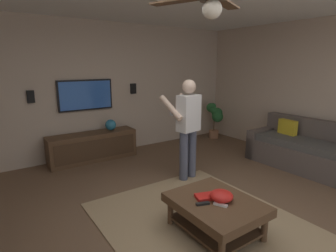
{
  "coord_description": "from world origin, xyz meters",
  "views": [
    {
      "loc": [
        -2.22,
        1.99,
        1.88
      ],
      "look_at": [
        0.91,
        -0.16,
        1.01
      ],
      "focal_mm": 29.12,
      "sensor_mm": 36.0,
      "label": 1
    }
  ],
  "objects_px": {
    "tv": "(86,95)",
    "person_standing": "(188,124)",
    "potted_plant_tall": "(215,116)",
    "bowl": "(221,196)",
    "remote_black": "(203,204)",
    "coffee_table": "(215,209)",
    "wall_speaker_left": "(133,89)",
    "couch": "(304,151)",
    "wall_speaker_right": "(31,97)",
    "remote_white": "(220,205)",
    "vase_round": "(111,125)",
    "media_console": "(93,146)",
    "book": "(206,197)"
  },
  "relations": [
    {
      "from": "potted_plant_tall",
      "to": "vase_round",
      "type": "relative_size",
      "value": 4.12
    },
    {
      "from": "remote_white",
      "to": "book",
      "type": "xyz_separation_m",
      "value": [
        0.21,
        0.02,
        0.01
      ]
    },
    {
      "from": "couch",
      "to": "bowl",
      "type": "height_order",
      "value": "couch"
    },
    {
      "from": "couch",
      "to": "bowl",
      "type": "bearing_deg",
      "value": 11.14
    },
    {
      "from": "person_standing",
      "to": "media_console",
      "type": "bearing_deg",
      "value": 19.87
    },
    {
      "from": "book",
      "to": "tv",
      "type": "bearing_deg",
      "value": 113.5
    },
    {
      "from": "tv",
      "to": "book",
      "type": "height_order",
      "value": "tv"
    },
    {
      "from": "wall_speaker_right",
      "to": "bowl",
      "type": "bearing_deg",
      "value": -158.89
    },
    {
      "from": "potted_plant_tall",
      "to": "bowl",
      "type": "height_order",
      "value": "potted_plant_tall"
    },
    {
      "from": "vase_round",
      "to": "wall_speaker_right",
      "type": "distance_m",
      "value": 1.54
    },
    {
      "from": "person_standing",
      "to": "bowl",
      "type": "height_order",
      "value": "person_standing"
    },
    {
      "from": "tv",
      "to": "vase_round",
      "type": "xyz_separation_m",
      "value": [
        -0.22,
        -0.4,
        -0.61
      ]
    },
    {
      "from": "remote_white",
      "to": "potted_plant_tall",
      "type": "bearing_deg",
      "value": 109.37
    },
    {
      "from": "media_console",
      "to": "wall_speaker_right",
      "type": "height_order",
      "value": "wall_speaker_right"
    },
    {
      "from": "couch",
      "to": "vase_round",
      "type": "height_order",
      "value": "couch"
    },
    {
      "from": "book",
      "to": "wall_speaker_left",
      "type": "height_order",
      "value": "wall_speaker_left"
    },
    {
      "from": "media_console",
      "to": "book",
      "type": "xyz_separation_m",
      "value": [
        -3.03,
        -0.24,
        0.14
      ]
    },
    {
      "from": "coffee_table",
      "to": "bowl",
      "type": "bearing_deg",
      "value": -132.82
    },
    {
      "from": "person_standing",
      "to": "book",
      "type": "distance_m",
      "value": 1.56
    },
    {
      "from": "remote_black",
      "to": "vase_round",
      "type": "relative_size",
      "value": 0.68
    },
    {
      "from": "media_console",
      "to": "vase_round",
      "type": "distance_m",
      "value": 0.56
    },
    {
      "from": "media_console",
      "to": "potted_plant_tall",
      "type": "distance_m",
      "value": 3.14
    },
    {
      "from": "remote_black",
      "to": "wall_speaker_left",
      "type": "xyz_separation_m",
      "value": [
        3.37,
        -0.94,
        0.93
      ]
    },
    {
      "from": "tv",
      "to": "coffee_table",
      "type": "bearing_deg",
      "value": 5.1
    },
    {
      "from": "remote_black",
      "to": "coffee_table",
      "type": "bearing_deg",
      "value": -164.14
    },
    {
      "from": "media_console",
      "to": "wall_speaker_left",
      "type": "relative_size",
      "value": 7.73
    },
    {
      "from": "potted_plant_tall",
      "to": "wall_speaker_left",
      "type": "height_order",
      "value": "wall_speaker_left"
    },
    {
      "from": "potted_plant_tall",
      "to": "tv",
      "type": "bearing_deg",
      "value": 82.1
    },
    {
      "from": "remote_white",
      "to": "vase_round",
      "type": "bearing_deg",
      "value": 150.06
    },
    {
      "from": "wall_speaker_left",
      "to": "remote_white",
      "type": "bearing_deg",
      "value": 167.12
    },
    {
      "from": "wall_speaker_left",
      "to": "couch",
      "type": "bearing_deg",
      "value": -144.66
    },
    {
      "from": "potted_plant_tall",
      "to": "remote_black",
      "type": "height_order",
      "value": "potted_plant_tall"
    },
    {
      "from": "tv",
      "to": "vase_round",
      "type": "height_order",
      "value": "tv"
    },
    {
      "from": "tv",
      "to": "wall_speaker_left",
      "type": "distance_m",
      "value": 1.06
    },
    {
      "from": "person_standing",
      "to": "potted_plant_tall",
      "type": "xyz_separation_m",
      "value": [
        1.56,
        -2.14,
        -0.35
      ]
    },
    {
      "from": "person_standing",
      "to": "remote_white",
      "type": "distance_m",
      "value": 1.74
    },
    {
      "from": "potted_plant_tall",
      "to": "bowl",
      "type": "relative_size",
      "value": 3.48
    },
    {
      "from": "person_standing",
      "to": "remote_white",
      "type": "bearing_deg",
      "value": 144.58
    },
    {
      "from": "bowl",
      "to": "remote_black",
      "type": "relative_size",
      "value": 1.74
    },
    {
      "from": "bowl",
      "to": "vase_round",
      "type": "xyz_separation_m",
      "value": [
        3.19,
        -0.06,
        0.2
      ]
    },
    {
      "from": "bowl",
      "to": "vase_round",
      "type": "bearing_deg",
      "value": -1.04
    },
    {
      "from": "remote_black",
      "to": "wall_speaker_left",
      "type": "height_order",
      "value": "wall_speaker_left"
    },
    {
      "from": "vase_round",
      "to": "remote_white",
      "type": "bearing_deg",
      "value": 177.49
    },
    {
      "from": "wall_speaker_right",
      "to": "remote_white",
      "type": "bearing_deg",
      "value": -160.53
    },
    {
      "from": "bowl",
      "to": "wall_speaker_right",
      "type": "bearing_deg",
      "value": 21.11
    },
    {
      "from": "vase_round",
      "to": "media_console",
      "type": "bearing_deg",
      "value": 93.02
    },
    {
      "from": "couch",
      "to": "bowl",
      "type": "distance_m",
      "value": 2.79
    },
    {
      "from": "tv",
      "to": "person_standing",
      "type": "distance_m",
      "value": 2.25
    },
    {
      "from": "couch",
      "to": "bowl",
      "type": "relative_size",
      "value": 7.35
    },
    {
      "from": "remote_white",
      "to": "bowl",
      "type": "bearing_deg",
      "value": 103.7
    }
  ]
}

